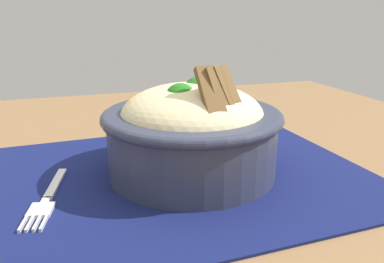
# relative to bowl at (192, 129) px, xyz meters

# --- Properties ---
(table) EXTENTS (1.13, 0.97, 0.76)m
(table) POSITION_rel_bowl_xyz_m (0.06, -0.01, -0.12)
(table) COLOR olive
(table) RESTS_ON ground_plane
(placemat) EXTENTS (0.48, 0.35, 0.00)m
(placemat) POSITION_rel_bowl_xyz_m (0.03, 0.00, -0.05)
(placemat) COLOR #11194C
(placemat) RESTS_ON table
(bowl) EXTENTS (0.21, 0.21, 0.13)m
(bowl) POSITION_rel_bowl_xyz_m (0.00, 0.00, 0.00)
(bowl) COLOR #2D3347
(bowl) RESTS_ON placemat
(fork) EXTENTS (0.04, 0.14, 0.00)m
(fork) POSITION_rel_bowl_xyz_m (0.16, 0.02, -0.05)
(fork) COLOR silver
(fork) RESTS_ON placemat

